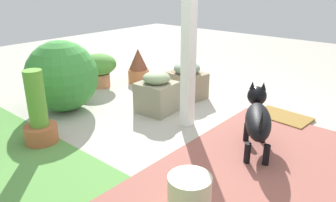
# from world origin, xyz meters

# --- Properties ---
(ground_plane) EXTENTS (12.00, 12.00, 0.00)m
(ground_plane) POSITION_xyz_m (0.00, 0.00, 0.00)
(ground_plane) COLOR #ABA698
(brick_path) EXTENTS (1.80, 2.40, 0.02)m
(brick_path) POSITION_xyz_m (-1.00, 0.32, 0.01)
(brick_path) COLOR #945349
(brick_path) RESTS_ON ground
(porch_pillar) EXTENTS (0.11, 0.11, 2.26)m
(porch_pillar) POSITION_xyz_m (0.18, -0.07, 1.13)
(porch_pillar) COLOR white
(porch_pillar) RESTS_ON ground
(stone_planter_nearest) EXTENTS (0.49, 0.42, 0.47)m
(stone_planter_nearest) POSITION_xyz_m (0.70, -0.74, 0.22)
(stone_planter_nearest) COLOR #88765C
(stone_planter_nearest) RESTS_ON ground
(stone_planter_near) EXTENTS (0.42, 0.41, 0.48)m
(stone_planter_near) POSITION_xyz_m (0.67, -0.13, 0.23)
(stone_planter_near) COLOR gray
(stone_planter_near) RESTS_ON ground
(round_shrub) EXTENTS (0.82, 0.82, 0.82)m
(round_shrub) POSITION_xyz_m (1.54, 0.52, 0.41)
(round_shrub) COLOR #398638
(round_shrub) RESTS_ON ground
(terracotta_pot_broad) EXTENTS (0.50, 0.50, 0.48)m
(terracotta_pot_broad) POSITION_xyz_m (1.93, -0.31, 0.28)
(terracotta_pot_broad) COLOR #BB7250
(terracotta_pot_broad) RESTS_ON ground
(terracotta_pot_spiky) EXTENTS (0.31, 0.31, 0.51)m
(terracotta_pot_spiky) POSITION_xyz_m (1.65, -0.81, 0.24)
(terracotta_pot_spiky) COLOR #B96940
(terracotta_pot_spiky) RESTS_ON ground
(terracotta_pot_tall) EXTENTS (0.30, 0.30, 0.71)m
(terracotta_pot_tall) POSITION_xyz_m (0.99, 1.14, 0.26)
(terracotta_pot_tall) COLOR #B25C37
(terracotta_pot_tall) RESTS_ON ground
(dog) EXTENTS (0.53, 0.76, 0.55)m
(dog) POSITION_xyz_m (-0.63, -0.03, 0.32)
(dog) COLOR black
(dog) RESTS_ON ground
(ceramic_urn) EXTENTS (0.28, 0.28, 0.32)m
(ceramic_urn) POSITION_xyz_m (-0.72, 1.09, 0.16)
(ceramic_urn) COLOR beige
(ceramic_urn) RESTS_ON ground
(doormat) EXTENTS (0.60, 0.40, 0.03)m
(doormat) POSITION_xyz_m (-0.54, -0.90, 0.01)
(doormat) COLOR olive
(doormat) RESTS_ON ground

